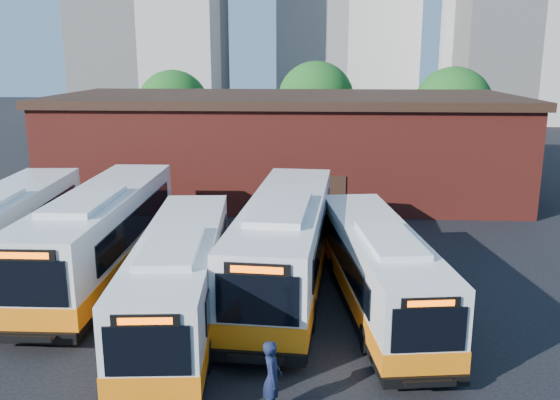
# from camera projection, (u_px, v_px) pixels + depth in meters

# --- Properties ---
(ground) EXTENTS (220.00, 220.00, 0.00)m
(ground) POSITION_uv_depth(u_px,v_px,m) (257.00, 331.00, 19.36)
(ground) COLOR black
(bus_farwest) EXTENTS (3.49, 12.94, 3.49)m
(bus_farwest) POSITION_uv_depth(u_px,v_px,m) (2.00, 237.00, 24.12)
(bus_farwest) COLOR silver
(bus_farwest) RESTS_ON ground
(bus_west) EXTENTS (2.97, 13.51, 3.66)m
(bus_west) POSITION_uv_depth(u_px,v_px,m) (102.00, 237.00, 23.88)
(bus_west) COLOR silver
(bus_west) RESTS_ON ground
(bus_midwest) EXTENTS (3.43, 12.08, 3.25)m
(bus_midwest) POSITION_uv_depth(u_px,v_px,m) (180.00, 281.00, 19.67)
(bus_midwest) COLOR silver
(bus_midwest) RESTS_ON ground
(bus_mideast) EXTENTS (3.76, 13.67, 3.68)m
(bus_mideast) POSITION_uv_depth(u_px,v_px,m) (285.00, 246.00, 22.67)
(bus_mideast) COLOR silver
(bus_mideast) RESTS_ON ground
(bus_east) EXTENTS (3.76, 11.58, 3.11)m
(bus_east) POSITION_uv_depth(u_px,v_px,m) (379.00, 272.00, 20.69)
(bus_east) COLOR silver
(bus_east) RESTS_ON ground
(transit_worker) EXTENTS (0.53, 0.76, 1.98)m
(transit_worker) POSITION_uv_depth(u_px,v_px,m) (272.00, 378.00, 14.66)
(transit_worker) COLOR #121934
(transit_worker) RESTS_ON ground
(depot_building) EXTENTS (28.60, 12.60, 6.40)m
(depot_building) POSITION_uv_depth(u_px,v_px,m) (285.00, 144.00, 37.99)
(depot_building) COLOR maroon
(depot_building) RESTS_ON ground
(tree_west) EXTENTS (6.00, 6.00, 7.65)m
(tree_west) POSITION_uv_depth(u_px,v_px,m) (173.00, 106.00, 49.84)
(tree_west) COLOR #382314
(tree_west) RESTS_ON ground
(tree_mid) EXTENTS (6.56, 6.56, 8.36)m
(tree_mid) POSITION_uv_depth(u_px,v_px,m) (316.00, 100.00, 51.04)
(tree_mid) COLOR #382314
(tree_mid) RESTS_ON ground
(tree_east) EXTENTS (6.24, 6.24, 7.96)m
(tree_east) POSITION_uv_depth(u_px,v_px,m) (453.00, 106.00, 47.60)
(tree_east) COLOR #382314
(tree_east) RESTS_ON ground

